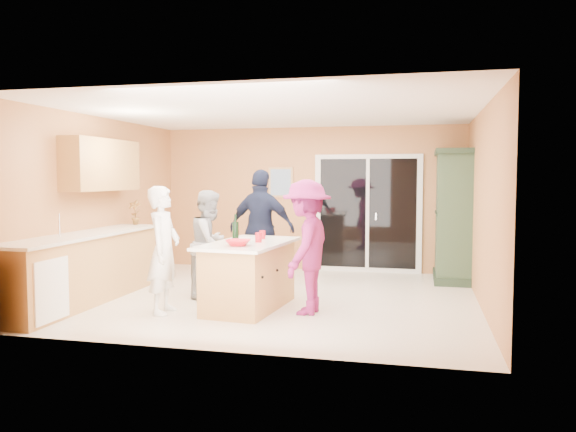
% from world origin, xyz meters
% --- Properties ---
extents(floor, '(5.50, 5.50, 0.00)m').
position_xyz_m(floor, '(0.00, 0.00, 0.00)').
color(floor, beige).
rests_on(floor, ground).
extents(ceiling, '(5.50, 5.00, 0.10)m').
position_xyz_m(ceiling, '(0.00, 0.00, 2.60)').
color(ceiling, white).
rests_on(ceiling, wall_back).
extents(wall_back, '(5.50, 0.10, 2.60)m').
position_xyz_m(wall_back, '(0.00, 2.50, 1.30)').
color(wall_back, tan).
rests_on(wall_back, ground).
extents(wall_front, '(5.50, 0.10, 2.60)m').
position_xyz_m(wall_front, '(0.00, -2.50, 1.30)').
color(wall_front, tan).
rests_on(wall_front, ground).
extents(wall_left, '(0.10, 5.00, 2.60)m').
position_xyz_m(wall_left, '(-2.75, 0.00, 1.30)').
color(wall_left, tan).
rests_on(wall_left, ground).
extents(wall_right, '(0.10, 5.00, 2.60)m').
position_xyz_m(wall_right, '(2.75, 0.00, 1.30)').
color(wall_right, tan).
rests_on(wall_right, ground).
extents(left_cabinet_run, '(0.65, 3.05, 1.24)m').
position_xyz_m(left_cabinet_run, '(-2.45, -1.05, 0.46)').
color(left_cabinet_run, tan).
rests_on(left_cabinet_run, floor).
extents(upper_cabinets, '(0.35, 1.60, 0.75)m').
position_xyz_m(upper_cabinets, '(-2.58, -0.20, 1.88)').
color(upper_cabinets, tan).
rests_on(upper_cabinets, wall_left).
extents(sliding_door, '(1.90, 0.07, 2.10)m').
position_xyz_m(sliding_door, '(1.05, 2.46, 1.05)').
color(sliding_door, silver).
rests_on(sliding_door, floor).
extents(framed_picture, '(0.46, 0.04, 0.56)m').
position_xyz_m(framed_picture, '(-0.55, 2.48, 1.60)').
color(framed_picture, tan).
rests_on(framed_picture, wall_back).
extents(kitchen_island, '(1.04, 1.72, 0.86)m').
position_xyz_m(kitchen_island, '(-0.18, -0.70, 0.41)').
color(kitchen_island, tan).
rests_on(kitchen_island, floor).
extents(green_hutch, '(0.61, 1.17, 2.14)m').
position_xyz_m(green_hutch, '(2.49, 1.90, 1.04)').
color(green_hutch, '#1F3223').
rests_on(green_hutch, floor).
extents(woman_white, '(0.42, 0.60, 1.59)m').
position_xyz_m(woman_white, '(-1.13, -1.19, 0.79)').
color(woman_white, white).
rests_on(woman_white, floor).
extents(woman_grey, '(0.63, 0.78, 1.51)m').
position_xyz_m(woman_grey, '(-0.93, -0.13, 0.76)').
color(woman_grey, '#ABABAD').
rests_on(woman_grey, floor).
extents(woman_navy, '(1.12, 0.59, 1.82)m').
position_xyz_m(woman_navy, '(-0.40, 0.67, 0.91)').
color(woman_navy, '#161832').
rests_on(woman_navy, floor).
extents(woman_magenta, '(0.72, 1.13, 1.67)m').
position_xyz_m(woman_magenta, '(0.59, -0.78, 0.83)').
color(woman_magenta, '#7F1B4F').
rests_on(woman_magenta, floor).
extents(serving_bowl, '(0.33, 0.33, 0.07)m').
position_xyz_m(serving_bowl, '(-0.19, -1.11, 0.90)').
color(serving_bowl, red).
rests_on(serving_bowl, kitchen_island).
extents(tulip_vase, '(0.21, 0.14, 0.40)m').
position_xyz_m(tulip_vase, '(-2.45, 0.52, 1.14)').
color(tulip_vase, red).
rests_on(tulip_vase, left_cabinet_run).
extents(tumbler_near, '(0.11, 0.11, 0.12)m').
position_xyz_m(tumbler_near, '(-0.05, -0.70, 0.93)').
color(tumbler_near, red).
rests_on(tumbler_near, kitchen_island).
extents(tumbler_far, '(0.09, 0.09, 0.12)m').
position_xyz_m(tumbler_far, '(-0.10, -0.33, 0.92)').
color(tumbler_far, red).
rests_on(tumbler_far, kitchen_island).
extents(wine_bottle, '(0.08, 0.08, 0.36)m').
position_xyz_m(wine_bottle, '(-0.35, -0.71, 1.00)').
color(wine_bottle, black).
rests_on(wine_bottle, kitchen_island).
extents(white_plate, '(0.28, 0.28, 0.01)m').
position_xyz_m(white_plate, '(-0.32, -0.34, 0.87)').
color(white_plate, white).
rests_on(white_plate, kitchen_island).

